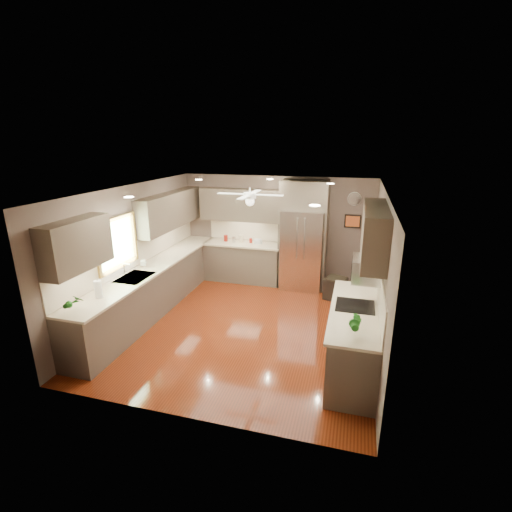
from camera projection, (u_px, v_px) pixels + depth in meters
The scene contains 28 objects.
floor at pixel (246, 325), 6.89m from camera, with size 5.00×5.00×0.00m, color #4A1909.
ceiling at pixel (245, 190), 6.14m from camera, with size 5.00×5.00×0.00m, color white.
wall_back at pixel (276, 229), 8.82m from camera, with size 4.50×4.50×0.00m, color #66554E.
wall_front at pixel (182, 328), 4.22m from camera, with size 4.50×4.50×0.00m, color #66554E.
wall_left at pixel (133, 251), 7.09m from camera, with size 5.00×5.00×0.00m, color #66554E.
wall_right at pixel (379, 273), 5.95m from camera, with size 5.00×5.00×0.00m, color #66554E.
canister_a at pixel (226, 238), 8.93m from camera, with size 0.09×0.09×0.15m, color maroon.
canister_b at pixel (234, 239), 8.85m from camera, with size 0.09×0.09×0.13m, color silver.
canister_c at pixel (241, 239), 8.85m from camera, with size 0.10×0.10×0.16m, color beige.
canister_d at pixel (251, 240), 8.80m from camera, with size 0.07×0.07×0.11m, color maroon.
soap_bottle at pixel (144, 262), 7.12m from camera, with size 0.09×0.09×0.19m, color white.
potted_plant_left at pixel (74, 302), 5.22m from camera, with size 0.18×0.12×0.33m, color #1C621C.
potted_plant_right at pixel (355, 323), 4.66m from camera, with size 0.17×0.14×0.31m, color #1C621C.
bowl at pixel (258, 243), 8.72m from camera, with size 0.21×0.21×0.05m, color beige.
left_run at pixel (154, 287), 7.38m from camera, with size 0.65×4.70×1.45m.
back_run at pixel (244, 261), 8.96m from camera, with size 1.85×0.65×1.45m.
uppers at pixel (219, 216), 7.17m from camera, with size 4.50×4.70×0.95m.
window at pixel (117, 243), 6.53m from camera, with size 0.05×1.12×0.92m.
sink at pixel (135, 279), 6.65m from camera, with size 0.50×0.70×0.32m.
refrigerator at pixel (303, 237), 8.34m from camera, with size 1.06×0.75×2.45m.
right_run at pixel (354, 337), 5.52m from camera, with size 0.70×2.20×1.45m.
microwave at pixel (366, 269), 5.43m from camera, with size 0.43×0.55×0.34m.
ceiling_fan at pixel (250, 197), 6.47m from camera, with size 1.18×1.18×0.32m.
recessed_lights at pixel (249, 187), 6.52m from camera, with size 2.84×3.14×0.01m.
wall_clock at pixel (354, 199), 8.12m from camera, with size 0.30×0.03×0.30m.
framed_print at pixel (353, 221), 8.26m from camera, with size 0.36×0.03×0.30m.
stool at pixel (335, 288), 7.96m from camera, with size 0.52×0.52×0.48m.
paper_towel at pixel (98, 289), 5.74m from camera, with size 0.12×0.12×0.30m.
Camera 1 is at (1.82, -5.92, 3.30)m, focal length 26.00 mm.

